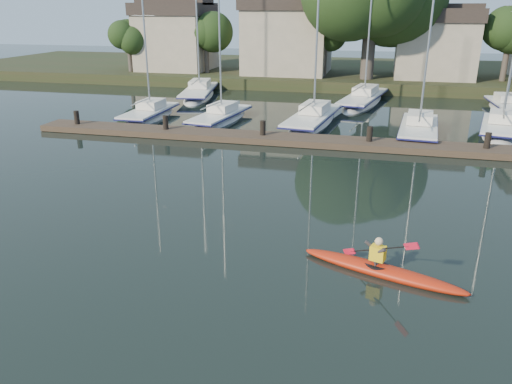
% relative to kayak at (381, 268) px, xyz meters
% --- Properties ---
extents(ground, '(160.00, 160.00, 0.00)m').
position_rel_kayak_xyz_m(ground, '(-3.82, 0.07, -0.19)').
color(ground, black).
rests_on(ground, ground).
extents(kayak, '(4.88, 2.18, 1.58)m').
position_rel_kayak_xyz_m(kayak, '(0.00, 0.00, 0.00)').
color(kayak, '#B7250E').
rests_on(kayak, ground).
extents(dock, '(34.00, 2.00, 1.80)m').
position_rel_kayak_xyz_m(dock, '(-3.82, 14.07, 0.01)').
color(dock, '#4E382C').
rests_on(dock, ground).
extents(sailboat_0, '(2.14, 7.47, 11.84)m').
position_rel_kayak_xyz_m(sailboat_0, '(-15.97, 18.43, -0.38)').
color(sailboat_0, silver).
rests_on(sailboat_0, ground).
extents(sailboat_1, '(3.04, 8.39, 13.41)m').
position_rel_kayak_xyz_m(sailboat_1, '(-10.85, 18.62, -0.37)').
color(sailboat_1, silver).
rests_on(sailboat_1, ground).
extents(sailboat_2, '(3.41, 9.99, 16.21)m').
position_rel_kayak_xyz_m(sailboat_2, '(-4.65, 19.33, -0.39)').
color(sailboat_2, silver).
rests_on(sailboat_2, ground).
extents(sailboat_3, '(2.90, 8.51, 13.47)m').
position_rel_kayak_xyz_m(sailboat_3, '(2.01, 17.86, -0.39)').
color(sailboat_3, silver).
rests_on(sailboat_3, ground).
extents(sailboat_4, '(3.75, 7.88, 12.89)m').
position_rel_kayak_xyz_m(sailboat_4, '(6.89, 19.27, -0.40)').
color(sailboat_4, silver).
rests_on(sailboat_4, ground).
extents(sailboat_5, '(4.20, 10.32, 16.65)m').
position_rel_kayak_xyz_m(sailboat_5, '(-15.67, 27.74, -0.40)').
color(sailboat_5, silver).
rests_on(sailboat_5, ground).
extents(sailboat_6, '(4.26, 11.14, 17.34)m').
position_rel_kayak_xyz_m(sailboat_6, '(-1.72, 27.79, -0.39)').
color(sailboat_6, silver).
rests_on(sailboat_6, ground).
extents(sailboat_7, '(2.38, 7.62, 12.13)m').
position_rel_kayak_xyz_m(sailboat_7, '(8.88, 27.58, -0.37)').
color(sailboat_7, silver).
rests_on(sailboat_7, ground).
extents(shore, '(90.00, 25.25, 12.75)m').
position_rel_kayak_xyz_m(shore, '(-2.20, 40.36, 3.04)').
color(shore, '#222F17').
rests_on(shore, ground).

